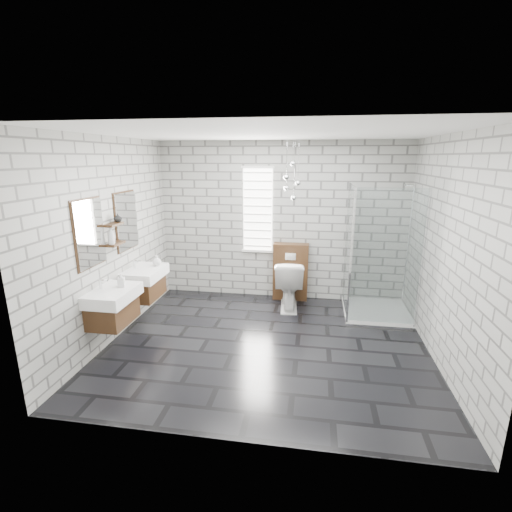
% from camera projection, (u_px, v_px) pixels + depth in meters
% --- Properties ---
extents(floor, '(4.20, 3.60, 0.02)m').
position_uv_depth(floor, '(267.00, 344.00, 4.99)').
color(floor, black).
rests_on(floor, ground).
extents(ceiling, '(4.20, 3.60, 0.02)m').
position_uv_depth(ceiling, '(268.00, 132.00, 4.29)').
color(ceiling, white).
rests_on(ceiling, wall_back).
extents(wall_back, '(4.20, 0.02, 2.70)m').
position_uv_depth(wall_back, '(281.00, 222.00, 6.36)').
color(wall_back, '#A5A5A0').
rests_on(wall_back, floor).
extents(wall_front, '(4.20, 0.02, 2.70)m').
position_uv_depth(wall_front, '(238.00, 299.00, 2.91)').
color(wall_front, '#A5A5A0').
rests_on(wall_front, floor).
extents(wall_left, '(0.02, 3.60, 2.70)m').
position_uv_depth(wall_left, '(111.00, 241.00, 4.96)').
color(wall_left, '#A5A5A0').
rests_on(wall_left, floor).
extents(wall_right, '(0.02, 3.60, 2.70)m').
position_uv_depth(wall_right, '(447.00, 253.00, 4.32)').
color(wall_right, '#A5A5A0').
rests_on(wall_right, floor).
extents(vanity_left, '(0.47, 0.70, 1.57)m').
position_uv_depth(vanity_left, '(110.00, 296.00, 4.61)').
color(vanity_left, '#422814').
rests_on(vanity_left, wall_left).
extents(vanity_right, '(0.47, 0.70, 1.57)m').
position_uv_depth(vanity_right, '(142.00, 274.00, 5.46)').
color(vanity_right, '#422814').
rests_on(vanity_right, wall_left).
extents(shelf_lower, '(0.14, 0.30, 0.03)m').
position_uv_depth(shelf_lower, '(115.00, 244.00, 4.91)').
color(shelf_lower, '#422814').
rests_on(shelf_lower, wall_left).
extents(shelf_upper, '(0.14, 0.30, 0.03)m').
position_uv_depth(shelf_upper, '(113.00, 224.00, 4.84)').
color(shelf_upper, '#422814').
rests_on(shelf_upper, wall_left).
extents(window, '(0.56, 0.05, 1.48)m').
position_uv_depth(window, '(258.00, 210.00, 6.35)').
color(window, white).
rests_on(window, wall_back).
extents(cistern_panel, '(0.60, 0.20, 1.00)m').
position_uv_depth(cistern_panel, '(290.00, 272.00, 6.45)').
color(cistern_panel, '#422814').
rests_on(cistern_panel, floor).
extents(flush_plate, '(0.18, 0.01, 0.12)m').
position_uv_depth(flush_plate, '(290.00, 257.00, 6.27)').
color(flush_plate, silver).
rests_on(flush_plate, cistern_panel).
extents(shower_enclosure, '(1.00, 1.00, 2.03)m').
position_uv_depth(shower_enclosure, '(372.00, 285.00, 5.76)').
color(shower_enclosure, white).
rests_on(shower_enclosure, floor).
extents(pendant_cluster, '(0.26, 0.26, 0.93)m').
position_uv_depth(pendant_cluster, '(291.00, 181.00, 5.73)').
color(pendant_cluster, silver).
rests_on(pendant_cluster, ceiling).
extents(toilet, '(0.52, 0.84, 0.82)m').
position_uv_depth(toilet, '(289.00, 284.00, 6.11)').
color(toilet, white).
rests_on(toilet, floor).
extents(soap_bottle_a, '(0.10, 0.11, 0.18)m').
position_uv_depth(soap_bottle_a, '(121.00, 280.00, 4.65)').
color(soap_bottle_a, '#B2B2B2').
rests_on(soap_bottle_a, vanity_left).
extents(soap_bottle_b, '(0.16, 0.16, 0.16)m').
position_uv_depth(soap_bottle_b, '(157.00, 260.00, 5.55)').
color(soap_bottle_b, '#B2B2B2').
rests_on(soap_bottle_b, vanity_right).
extents(soap_bottle_c, '(0.09, 0.09, 0.23)m').
position_uv_depth(soap_bottle_c, '(111.00, 236.00, 4.78)').
color(soap_bottle_c, '#B2B2B2').
rests_on(soap_bottle_c, shelf_lower).
extents(vase, '(0.13, 0.13, 0.11)m').
position_uv_depth(vase, '(118.00, 218.00, 4.92)').
color(vase, '#B2B2B2').
rests_on(vase, shelf_upper).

